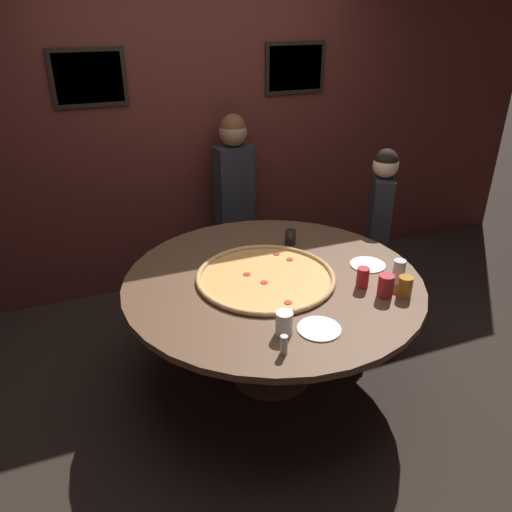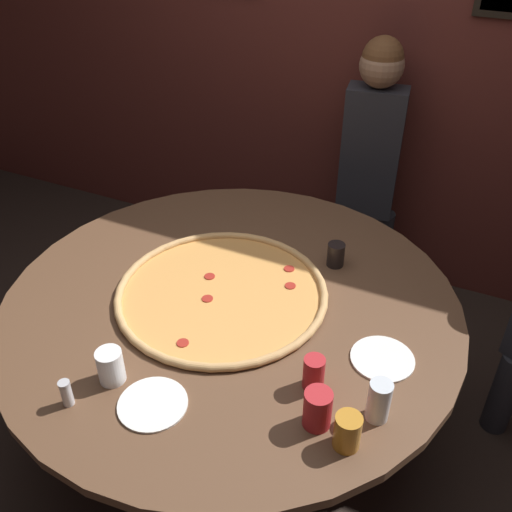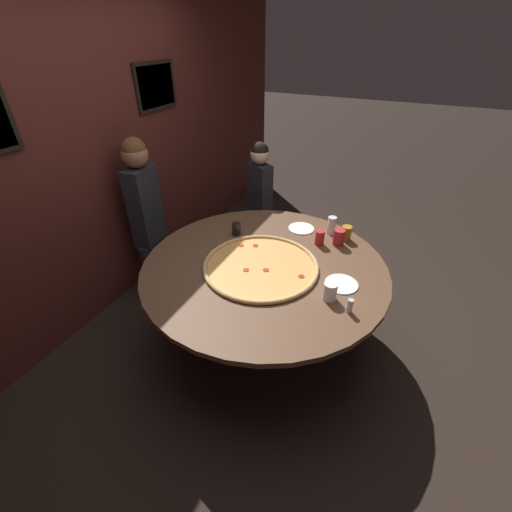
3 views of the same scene
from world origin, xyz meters
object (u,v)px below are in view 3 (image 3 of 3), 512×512
(dining_table, at_px, (264,276))
(white_plate_beside_cup, at_px, (301,228))
(drink_cup_centre_back, at_px, (320,238))
(diner_side_left, at_px, (260,195))
(drink_cup_near_left, at_px, (346,233))
(drink_cup_near_right, at_px, (236,229))
(drink_cup_beside_pizza, at_px, (332,225))
(white_plate_left_side, at_px, (341,284))
(drink_cup_by_shaker, at_px, (339,237))
(giant_pizza, at_px, (261,266))
(drink_cup_front_edge, at_px, (330,291))
(diner_side_right, at_px, (145,209))
(condiment_shaker, at_px, (350,306))

(dining_table, height_order, white_plate_beside_cup, white_plate_beside_cup)
(drink_cup_centre_back, xyz_separation_m, diner_side_left, (0.70, 0.86, -0.08))
(dining_table, xyz_separation_m, drink_cup_near_left, (0.61, -0.45, 0.17))
(drink_cup_centre_back, bearing_deg, drink_cup_near_right, 102.52)
(drink_cup_beside_pizza, relative_size, white_plate_beside_cup, 0.66)
(white_plate_left_side, bearing_deg, dining_table, 91.22)
(drink_cup_by_shaker, bearing_deg, drink_cup_centre_back, 114.45)
(drink_cup_beside_pizza, relative_size, drink_cup_near_right, 1.41)
(giant_pizza, height_order, white_plate_left_side, giant_pizza)
(drink_cup_beside_pizza, height_order, white_plate_beside_cup, drink_cup_beside_pizza)
(drink_cup_front_edge, distance_m, drink_cup_by_shaker, 0.69)
(drink_cup_front_edge, height_order, drink_cup_near_left, drink_cup_front_edge)
(dining_table, bearing_deg, drink_cup_near_right, 52.99)
(drink_cup_by_shaker, relative_size, diner_side_right, 0.09)
(drink_cup_centre_back, relative_size, white_plate_beside_cup, 0.55)
(diner_side_left, bearing_deg, drink_cup_near_right, -50.91)
(white_plate_left_side, bearing_deg, diner_side_left, 45.44)
(drink_cup_by_shaker, height_order, drink_cup_near_left, drink_cup_by_shaker)
(drink_cup_beside_pizza, height_order, drink_cup_near_left, drink_cup_beside_pizza)
(white_plate_beside_cup, height_order, diner_side_left, diner_side_left)
(dining_table, height_order, drink_cup_beside_pizza, drink_cup_beside_pizza)
(dining_table, bearing_deg, white_plate_beside_cup, -6.09)
(white_plate_left_side, height_order, condiment_shaker, condiment_shaker)
(drink_cup_front_edge, xyz_separation_m, diner_side_right, (0.36, 1.80, 0.03))
(drink_cup_beside_pizza, xyz_separation_m, drink_cup_centre_back, (-0.22, 0.03, -0.01))
(drink_cup_front_edge, height_order, diner_side_left, diner_side_left)
(giant_pizza, distance_m, drink_cup_front_edge, 0.56)
(drink_cup_beside_pizza, bearing_deg, drink_cup_front_edge, -165.27)
(white_plate_left_side, distance_m, diner_side_right, 1.85)
(giant_pizza, xyz_separation_m, drink_cup_front_edge, (-0.12, -0.54, 0.05))
(drink_cup_centre_back, height_order, drink_cup_near_left, drink_cup_centre_back)
(white_plate_left_side, distance_m, diner_side_left, 1.61)
(white_plate_beside_cup, bearing_deg, diner_side_left, 51.16)
(dining_table, xyz_separation_m, drink_cup_by_shaker, (0.51, -0.42, 0.18))
(drink_cup_front_edge, relative_size, condiment_shaker, 1.27)
(drink_cup_by_shaker, bearing_deg, drink_cup_near_left, -18.63)
(giant_pizza, xyz_separation_m, condiment_shaker, (-0.19, -0.69, 0.04))
(drink_cup_centre_back, relative_size, drink_cup_by_shaker, 0.91)
(drink_cup_centre_back, height_order, drink_cup_by_shaker, drink_cup_by_shaker)
(condiment_shaker, bearing_deg, white_plate_beside_cup, 35.48)
(drink_cup_by_shaker, xyz_separation_m, white_plate_left_side, (-0.50, -0.15, -0.06))
(drink_cup_near_left, xyz_separation_m, diner_side_left, (0.53, 1.03, -0.08))
(drink_cup_beside_pizza, bearing_deg, white_plate_beside_cup, 100.40)
(drink_cup_front_edge, xyz_separation_m, drink_cup_near_right, (0.46, 0.93, -0.01))
(dining_table, relative_size, white_plate_left_side, 8.00)
(drink_cup_front_edge, height_order, condiment_shaker, drink_cup_front_edge)
(drink_cup_centre_back, bearing_deg, white_plate_beside_cup, 50.27)
(drink_cup_beside_pizza, distance_m, drink_cup_near_right, 0.80)
(dining_table, distance_m, drink_cup_front_edge, 0.59)
(drink_cup_near_left, bearing_deg, drink_cup_near_right, 110.57)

